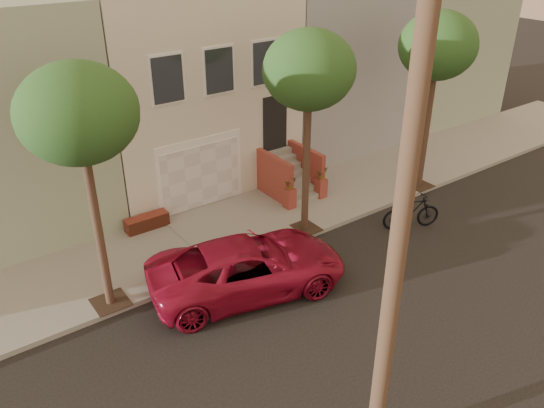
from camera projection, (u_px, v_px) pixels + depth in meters
ground at (367, 306)px, 14.42m from camera, size 90.00×90.00×0.00m
sidewalk at (254, 221)px, 18.22m from camera, size 40.00×3.70×0.15m
house_row at (166, 78)px, 20.73m from camera, size 33.10×11.70×7.00m
tree_left at (78, 115)px, 11.91m from camera, size 2.70×2.57×6.30m
tree_mid at (309, 71)px, 15.27m from camera, size 2.70×2.57×6.30m
tree_right at (438, 47)px, 18.10m from camera, size 2.70×2.57×6.30m
pickup_truck at (248, 266)px, 14.71m from camera, size 5.79×3.66×1.49m
motorcycle at (411, 212)px, 17.74m from camera, size 2.01×1.28×1.17m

